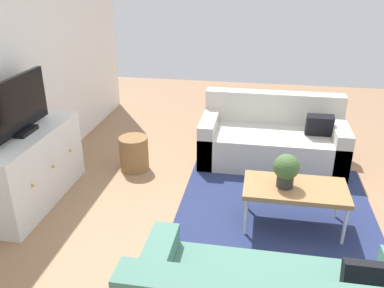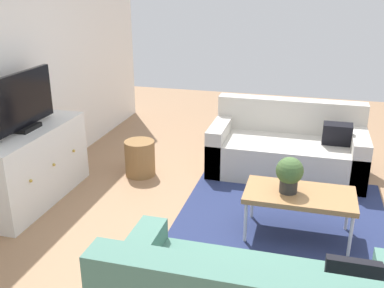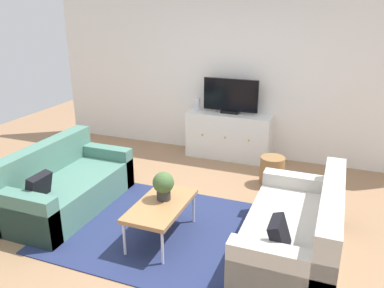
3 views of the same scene
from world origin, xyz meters
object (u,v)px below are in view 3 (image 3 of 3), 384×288
Objects in this scene: couch_left_side at (62,187)px; potted_plant at (163,185)px; couch_right_side at (300,234)px; tv_console at (229,135)px; glass_vase at (197,104)px; wicker_basket at (272,171)px; flat_screen_tv at (231,96)px; coffee_table at (161,206)px.

couch_left_side reaches higher than potted_plant.
couch_right_side is 1.47m from potted_plant.
tv_console is 6.41× the size of glass_vase.
couch_right_side reaches higher than wicker_basket.
tv_console is 1.17m from wicker_basket.
couch_right_side is at bearing 0.00° from couch_left_side.
tv_console is at bearing -90.00° from flat_screen_tv.
wicker_basket is (0.87, 1.69, -0.39)m from potted_plant.
flat_screen_tv is 0.59m from glass_vase.
potted_plant reaches higher than wicker_basket.
glass_vase reaches higher than potted_plant.
wicker_basket is at bearing 109.38° from couch_right_side.
couch_left_side is 2.60m from glass_vase.
wicker_basket is at bearing -42.97° from flat_screen_tv.
wicker_basket is (0.86, -0.78, -0.17)m from tv_console.
couch_right_side is 1.85× the size of coffee_table.
couch_left_side is 1.25× the size of tv_console.
glass_vase is (-0.56, -0.02, -0.17)m from flat_screen_tv.
glass_vase reaches higher than couch_left_side.
glass_vase is 1.75m from wicker_basket.
glass_vase is at bearing 69.45° from couch_left_side.
flat_screen_tv is at bearing 58.75° from couch_left_side.
couch_left_side is 1.85× the size of coffee_table.
couch_left_side is at bearing 176.35° from potted_plant.
couch_right_side is at bearing 3.65° from potted_plant.
potted_plant is 0.35× the size of flat_screen_tv.
wicker_basket is (-0.56, 1.60, -0.06)m from couch_right_side.
tv_console is 3.38× the size of wicker_basket.
couch_right_side is 5.47× the size of potted_plant.
couch_left_side is at bearing -121.25° from flat_screen_tv.
couch_left_side is 5.47× the size of potted_plant.
couch_left_side is 2.79m from tv_console.
coffee_table is at bearing -90.11° from tv_console.
coffee_table is 0.23m from potted_plant.
potted_plant is 1.94m from wicker_basket.
couch_right_side is 3.15m from glass_vase.
potted_plant is at bearing -176.35° from couch_right_side.
coffee_table is at bearing -77.73° from glass_vase.
couch_left_side is 2.87m from couch_right_side.
coffee_table is at bearing -7.50° from couch_left_side.
coffee_table is at bearing -83.06° from potted_plant.
wicker_basket is (1.42, -0.78, -0.66)m from glass_vase.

